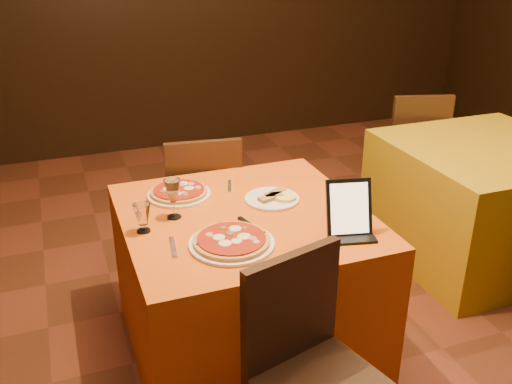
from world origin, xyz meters
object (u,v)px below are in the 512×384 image
object	(u,v)px
side_table	(481,202)
tablet	(349,208)
main_table	(245,283)
pizza_far	(179,193)
water_glass	(143,218)
wine_glass	(173,198)
chair_main_far	(202,203)
chair_side_far	(409,149)
pizza_near	(232,242)

from	to	relation	value
side_table	tablet	distance (m)	1.59
main_table	pizza_far	distance (m)	0.54
water_glass	tablet	xyz separation A→B (m)	(0.82, -0.32, 0.06)
side_table	wine_glass	world-z (taller)	wine_glass
side_table	water_glass	distance (m)	2.24
side_table	tablet	xyz separation A→B (m)	(-1.35, -0.67, 0.49)
chair_main_far	chair_side_far	size ratio (longest dim) A/B	1.00
chair_main_far	wine_glass	world-z (taller)	wine_glass
chair_side_far	wine_glass	distance (m)	2.32
water_glass	tablet	world-z (taller)	tablet
chair_side_far	water_glass	size ratio (longest dim) A/B	7.00
main_table	water_glass	world-z (taller)	water_glass
chair_main_far	water_glass	world-z (taller)	chair_main_far
chair_main_far	wine_glass	distance (m)	0.86
main_table	tablet	world-z (taller)	tablet
chair_side_far	pizza_far	distance (m)	2.14
chair_main_far	water_glass	bearing A→B (deg)	67.51
main_table	wine_glass	distance (m)	0.57
chair_main_far	wine_glass	bearing A→B (deg)	74.20
main_table	side_table	size ratio (longest dim) A/B	1.00
main_table	chair_side_far	size ratio (longest dim) A/B	1.21
chair_side_far	chair_main_far	bearing A→B (deg)	28.17
chair_side_far	pizza_far	bearing A→B (deg)	39.58
main_table	pizza_far	world-z (taller)	pizza_far
pizza_near	water_glass	distance (m)	0.41
main_table	wine_glass	size ratio (longest dim) A/B	5.79
side_table	tablet	bearing A→B (deg)	-153.63
main_table	water_glass	xyz separation A→B (m)	(-0.46, -0.01, 0.44)
side_table	wine_glass	size ratio (longest dim) A/B	5.79
chair_main_far	chair_side_far	distance (m)	1.75
wine_glass	water_glass	xyz separation A→B (m)	(-0.15, -0.08, -0.03)
pizza_near	water_glass	size ratio (longest dim) A/B	2.74
chair_side_far	main_table	bearing A→B (deg)	49.86
chair_main_far	pizza_near	size ratio (longest dim) A/B	2.56
main_table	side_table	xyz separation A→B (m)	(1.71, 0.34, 0.00)
pizza_near	main_table	bearing A→B (deg)	60.47
wine_glass	side_table	bearing A→B (deg)	7.60
pizza_far	wine_glass	xyz separation A→B (m)	(-0.08, -0.22, 0.08)
chair_main_far	pizza_far	bearing A→B (deg)	71.94
chair_side_far	pizza_near	xyz separation A→B (m)	(-1.85, -1.41, 0.31)
chair_side_far	pizza_far	xyz separation A→B (m)	(-1.94, -0.86, 0.31)
wine_glass	tablet	xyz separation A→B (m)	(0.67, -0.40, 0.03)
water_glass	chair_side_far	bearing A→B (deg)	28.18
chair_main_far	pizza_far	size ratio (longest dim) A/B	2.93
chair_main_far	tablet	bearing A→B (deg)	115.78
side_table	tablet	world-z (taller)	tablet
water_glass	tablet	size ratio (longest dim) A/B	0.53
main_table	chair_side_far	distance (m)	2.06
main_table	pizza_far	bearing A→B (deg)	128.30
main_table	chair_main_far	world-z (taller)	chair_main_far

